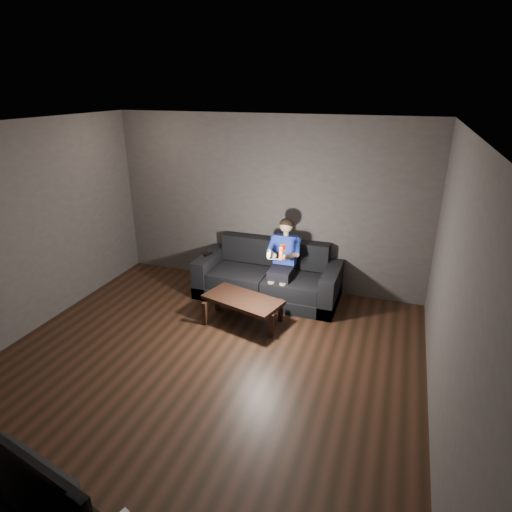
% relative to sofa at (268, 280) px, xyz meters
% --- Properties ---
extents(floor, '(5.00, 5.00, 0.00)m').
position_rel_sofa_xyz_m(floor, '(-0.18, -2.03, -0.27)').
color(floor, black).
rests_on(floor, ground).
extents(back_wall, '(5.00, 0.04, 2.70)m').
position_rel_sofa_xyz_m(back_wall, '(-0.18, 0.47, 1.08)').
color(back_wall, '#3C3733').
rests_on(back_wall, ground).
extents(left_wall, '(0.04, 5.00, 2.70)m').
position_rel_sofa_xyz_m(left_wall, '(-2.68, -2.03, 1.08)').
color(left_wall, '#3C3733').
rests_on(left_wall, ground).
extents(right_wall, '(0.04, 5.00, 2.70)m').
position_rel_sofa_xyz_m(right_wall, '(2.32, -2.03, 1.08)').
color(right_wall, '#3C3733').
rests_on(right_wall, ground).
extents(ceiling, '(5.00, 5.00, 0.02)m').
position_rel_sofa_xyz_m(ceiling, '(-0.18, -2.03, 2.43)').
color(ceiling, silver).
rests_on(ceiling, back_wall).
extents(sofa, '(2.16, 0.93, 0.84)m').
position_rel_sofa_xyz_m(sofa, '(0.00, 0.00, 0.00)').
color(sofa, black).
rests_on(sofa, floor).
extents(child, '(0.49, 0.60, 1.20)m').
position_rel_sofa_xyz_m(child, '(0.25, -0.05, 0.46)').
color(child, black).
rests_on(child, sofa).
extents(wii_remote_red, '(0.05, 0.07, 0.19)m').
position_rel_sofa_xyz_m(wii_remote_red, '(0.34, -0.52, 0.68)').
color(wii_remote_red, '#EC3C0A').
rests_on(wii_remote_red, child).
extents(nunchuk_white, '(0.07, 0.10, 0.15)m').
position_rel_sofa_xyz_m(nunchuk_white, '(0.16, -0.51, 0.64)').
color(nunchuk_white, white).
rests_on(nunchuk_white, child).
extents(wii_remote_black, '(0.07, 0.17, 0.03)m').
position_rel_sofa_xyz_m(wii_remote_black, '(-0.97, -0.08, 0.33)').
color(wii_remote_black, black).
rests_on(wii_remote_black, sofa).
extents(coffee_table, '(1.16, 0.79, 0.38)m').
position_rel_sofa_xyz_m(coffee_table, '(-0.08, -0.90, 0.06)').
color(coffee_table, black).
rests_on(coffee_table, floor).
extents(tv, '(1.15, 0.39, 0.66)m').
position_rel_sofa_xyz_m(tv, '(-0.07, -4.30, 0.50)').
color(tv, black).
rests_on(tv, media_console).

